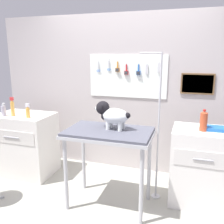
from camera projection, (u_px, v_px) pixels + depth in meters
name	position (u px, v px, depth m)	size (l,w,h in m)	color
ground	(94.00, 216.00, 2.74)	(4.40, 4.00, 0.04)	#A7A598
rear_wall_panel	(125.00, 94.00, 3.66)	(4.00, 0.11, 2.30)	#B3AAA9
grooming_table	(109.00, 139.00, 2.75)	(0.97, 0.60, 0.91)	#B7B7BC
grooming_arm	(158.00, 134.00, 2.90)	(0.30, 0.11, 1.76)	#B7B7BC
dog	(111.00, 114.00, 2.74)	(0.43, 0.22, 0.31)	white
counter_left	(26.00, 144.00, 3.62)	(0.80, 0.58, 0.90)	silver
cabinet_right	(201.00, 166.00, 2.89)	(0.68, 0.54, 0.90)	silver
pump_bottle_white	(3.00, 111.00, 3.41)	(0.06, 0.06, 0.18)	#B2ABBC
detangler_spray	(13.00, 108.00, 3.41)	(0.05, 0.05, 0.26)	#E6AB4B
conditioner_bottle	(28.00, 112.00, 3.32)	(0.05, 0.05, 0.19)	gold
soda_bottle	(204.00, 121.00, 2.71)	(0.08, 0.08, 0.24)	#B24628
supply_tray	(217.00, 129.00, 2.75)	(0.24, 0.18, 0.04)	blue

